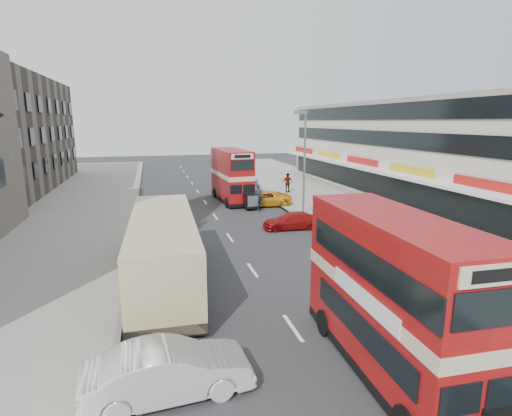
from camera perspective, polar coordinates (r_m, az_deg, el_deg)
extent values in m
plane|color=#28282B|center=(13.74, 8.25, -20.38)|extent=(160.00, 160.00, 0.00)
cube|color=#28282B|center=(31.83, -5.79, -1.23)|extent=(12.00, 90.00, 0.01)
cube|color=gray|center=(35.62, 13.64, 0.05)|extent=(12.00, 90.00, 0.15)
cube|color=gray|center=(32.31, -27.33, -2.23)|extent=(12.00, 90.00, 0.15)
cube|color=gray|center=(31.50, -16.82, -1.71)|extent=(0.20, 90.00, 0.16)
cube|color=gray|center=(33.26, 4.64, -0.49)|extent=(0.20, 90.00, 0.16)
cube|color=beige|center=(41.00, 22.61, 7.28)|extent=(8.00, 46.00, 9.00)
cube|color=black|center=(39.02, 17.50, 3.15)|extent=(0.10, 44.00, 2.40)
cube|color=gray|center=(40.93, 23.15, 13.69)|extent=(8.20, 46.20, 0.40)
cube|color=white|center=(38.39, 16.55, 5.18)|extent=(1.80, 44.00, 0.20)
cylinder|color=slate|center=(30.94, 6.87, 5.87)|extent=(0.16, 0.16, 8.00)
cube|color=slate|center=(30.61, 6.35, 13.32)|extent=(1.00, 0.20, 0.25)
cube|color=black|center=(13.64, 18.01, -19.61)|extent=(2.51, 7.32, 0.32)
cube|color=maroon|center=(13.11, 18.34, -15.55)|extent=(2.49, 7.32, 1.99)
cube|color=beige|center=(12.63, 18.68, -10.99)|extent=(2.53, 7.36, 0.41)
cube|color=maroon|center=(12.26, 19.03, -6.30)|extent=(2.49, 7.32, 1.90)
cube|color=maroon|center=(11.98, 19.37, -1.64)|extent=(2.51, 7.34, 0.23)
cube|color=black|center=(37.81, -3.45, 1.45)|extent=(2.73, 7.46, 0.32)
cube|color=maroon|center=(37.62, -3.47, 3.10)|extent=(2.71, 7.46, 2.02)
cube|color=beige|center=(37.46, -3.50, 4.83)|extent=(2.75, 7.50, 0.41)
cube|color=maroon|center=(37.33, -3.52, 6.50)|extent=(2.71, 7.46, 1.93)
cube|color=maroon|center=(37.24, -3.54, 8.09)|extent=(2.73, 7.48, 0.23)
cube|color=black|center=(33.88, -0.73, 1.08)|extent=(1.16, 1.16, 1.19)
cube|color=black|center=(19.38, -12.81, -9.07)|extent=(3.06, 11.12, 0.44)
cube|color=tan|center=(18.96, -12.99, -5.48)|extent=(3.04, 11.12, 2.87)
imported|color=silver|center=(12.00, -12.28, -21.64)|extent=(4.65, 1.94, 1.50)
imported|color=maroon|center=(28.09, 5.04, -1.82)|extent=(4.11, 1.88, 1.17)
imported|color=orange|center=(35.54, 1.17, 1.32)|extent=(4.96, 2.75, 1.31)
imported|color=#5891B0|center=(45.74, -1.91, 3.69)|extent=(3.53, 1.57, 1.18)
imported|color=gray|center=(27.44, 12.40, -1.18)|extent=(0.88, 0.77, 2.00)
imported|color=gray|center=(41.69, 4.48, 3.59)|extent=(1.22, 0.65, 1.98)
imported|color=gray|center=(33.70, 0.36, 0.29)|extent=(0.75, 1.62, 0.82)
imported|color=#22222A|center=(33.53, 0.37, 1.73)|extent=(0.72, 0.53, 1.84)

